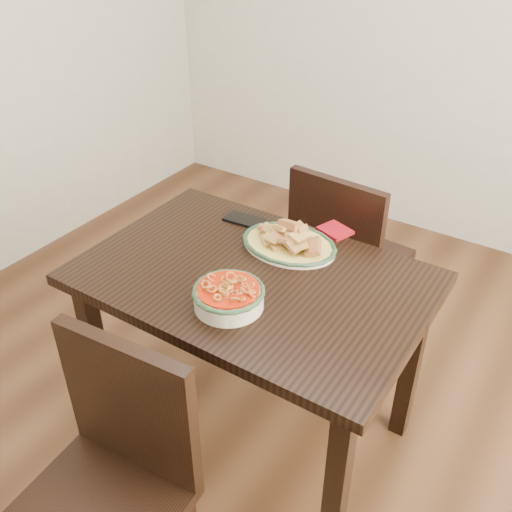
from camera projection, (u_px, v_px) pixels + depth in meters
The scene contains 9 objects.
floor at pixel (262, 398), 2.42m from camera, with size 3.50×3.50×0.00m, color #3D2413.
wall_back at pixel (448, 6), 2.93m from camera, with size 3.50×0.10×2.60m, color beige.
dining_table at pixel (253, 299), 1.95m from camera, with size 1.14×0.76×0.75m.
chair_far at pixel (344, 254), 2.45m from camera, with size 0.45×0.45×0.89m.
chair_near at pixel (112, 475), 1.54m from camera, with size 0.45×0.45×0.89m.
fish_plate at pixel (289, 236), 2.00m from camera, with size 0.35×0.27×0.11m.
noodle_bowl at pixel (229, 294), 1.73m from camera, with size 0.22×0.22×0.08m.
smartphone at pixel (244, 220), 2.18m from camera, with size 0.15×0.08×0.01m, color black.
napkin at pixel (335, 230), 2.11m from camera, with size 0.11×0.09×0.01m, color maroon.
Camera 1 is at (0.90, -1.42, 1.84)m, focal length 40.00 mm.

